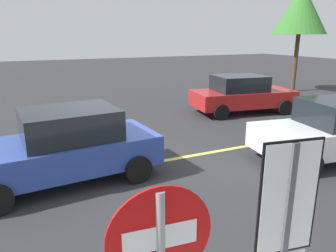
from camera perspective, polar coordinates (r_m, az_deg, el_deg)
The scene contains 6 objects.
ground_plane at distance 8.30m, azimuth -9.10°, elevation -7.62°, with size 80.00×80.00×0.00m, color #2D2D30.
lane_marking_centre at distance 9.48m, azimuth 8.61°, elevation -4.52°, with size 28.00×0.16×0.01m, color #E0D14C.
speed_limit_sign at distance 2.92m, azimuth 20.14°, elevation -16.59°, with size 0.54×0.10×2.52m.
car_blue_far_lane at distance 7.71m, azimuth -17.90°, elevation -3.39°, with size 4.41×2.36×1.69m.
car_red_near_curb at distance 14.33m, azimuth 13.03°, elevation 5.56°, with size 4.58×2.60×1.63m.
tree_left_verge at distance 20.88m, azimuth 22.62°, elevation 18.54°, with size 3.06×3.06×6.05m.
Camera 1 is at (-2.01, -7.36, 3.28)m, focal length 34.20 mm.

